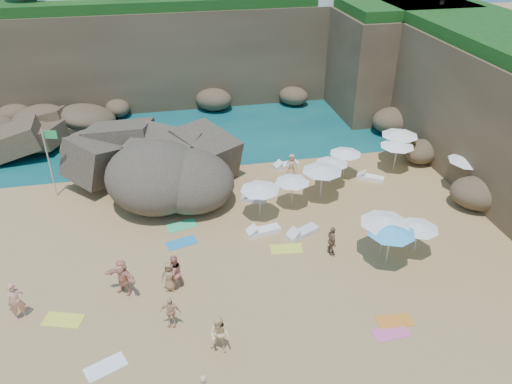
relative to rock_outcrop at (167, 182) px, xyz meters
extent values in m
plane|color=tan|center=(2.67, -8.68, 0.00)|extent=(120.00, 120.00, 0.00)
plane|color=#0C4751|center=(2.67, 21.32, 0.00)|extent=(120.00, 120.00, 0.00)
cube|color=brown|center=(4.67, 16.32, 4.00)|extent=(44.00, 8.00, 8.00)
cube|color=brown|center=(21.67, -0.68, 4.00)|extent=(8.00, 30.00, 8.00)
cube|color=brown|center=(19.67, 11.32, 4.00)|extent=(10.00, 12.00, 8.00)
cylinder|color=white|center=(-13.83, 21.32, 3.00)|extent=(0.10, 0.10, 6.00)
cylinder|color=white|center=(-12.33, 21.32, 3.00)|extent=(0.10, 0.10, 6.00)
cylinder|color=silver|center=(-6.69, -0.33, 2.20)|extent=(0.09, 0.09, 4.41)
cube|color=green|center=(-6.26, -0.33, 4.05)|extent=(0.75, 0.26, 0.50)
cylinder|color=silver|center=(5.01, -5.12, 1.00)|extent=(0.06, 0.06, 2.00)
cone|color=white|center=(5.01, -5.12, 1.95)|extent=(2.24, 2.24, 0.34)
cylinder|color=silver|center=(10.07, -2.64, 0.91)|extent=(0.05, 0.05, 1.82)
cone|color=white|center=(10.07, -2.64, 1.77)|extent=(2.04, 2.04, 0.31)
cylinder|color=silver|center=(11.38, -1.54, 0.91)|extent=(0.05, 0.05, 1.83)
cone|color=white|center=(11.38, -1.54, 1.78)|extent=(2.05, 2.05, 0.31)
cylinder|color=silver|center=(18.06, -4.74, 1.12)|extent=(0.07, 0.07, 2.25)
cone|color=silver|center=(18.06, -4.74, 2.19)|extent=(2.52, 2.52, 0.38)
cylinder|color=silver|center=(15.67, -0.31, 1.10)|extent=(0.06, 0.06, 2.20)
cone|color=white|center=(15.67, -0.31, 2.15)|extent=(2.47, 2.47, 0.38)
cylinder|color=silver|center=(7.10, -4.37, 0.91)|extent=(0.05, 0.05, 1.82)
cone|color=white|center=(7.10, -4.37, 1.77)|extent=(2.04, 2.04, 0.31)
cylinder|color=silver|center=(14.95, -1.48, 0.99)|extent=(0.06, 0.06, 1.99)
cone|color=white|center=(14.95, -1.48, 1.94)|extent=(2.23, 2.23, 0.34)
cylinder|color=silver|center=(9.00, -3.97, 1.07)|extent=(0.06, 0.06, 2.14)
cone|color=silver|center=(9.00, -3.97, 2.09)|extent=(2.40, 2.40, 0.37)
cylinder|color=silver|center=(11.99, -10.13, 0.90)|extent=(0.05, 0.05, 1.80)
cone|color=white|center=(11.99, -10.13, 1.76)|extent=(2.02, 2.02, 0.31)
cylinder|color=silver|center=(10.28, -10.56, 1.07)|extent=(0.06, 0.06, 2.13)
cone|color=#43AEE4|center=(10.28, -10.56, 2.08)|extent=(2.39, 2.39, 0.36)
cylinder|color=silver|center=(10.27, -9.87, 1.11)|extent=(0.06, 0.06, 2.22)
cone|color=silver|center=(10.27, -9.87, 2.17)|extent=(2.49, 2.49, 0.38)
cube|color=white|center=(8.02, 0.42, 0.14)|extent=(1.89, 1.06, 0.28)
cube|color=silver|center=(5.00, -3.42, 0.12)|extent=(1.62, 0.96, 0.24)
cube|color=white|center=(7.34, -1.93, 0.12)|extent=(1.62, 1.28, 0.25)
cube|color=white|center=(4.84, -6.77, 0.14)|extent=(1.94, 0.92, 0.29)
cube|color=white|center=(12.93, -2.37, 0.13)|extent=(1.75, 1.38, 0.26)
cube|color=silver|center=(6.88, -7.39, 0.15)|extent=(2.02, 1.41, 0.30)
cube|color=yellow|center=(-5.06, -11.32, 0.01)|extent=(1.86, 1.33, 0.03)
cube|color=white|center=(-3.13, -14.28, 0.01)|extent=(1.76, 1.35, 0.03)
cube|color=teal|center=(0.41, -6.75, 0.01)|extent=(1.74, 1.17, 0.03)
cube|color=#E15792|center=(8.54, -14.91, 0.01)|extent=(1.58, 0.86, 0.03)
cube|color=orange|center=(8.99, -14.31, 0.01)|extent=(1.62, 0.89, 0.03)
cube|color=#38C67F|center=(0.53, -5.16, 0.01)|extent=(1.84, 1.25, 0.03)
cube|color=#D6E13B|center=(5.72, -8.40, 0.01)|extent=(1.74, 1.02, 0.03)
imported|color=tan|center=(-6.86, -10.77, 0.95)|extent=(0.81, 0.68, 1.89)
imported|color=#BB715D|center=(-0.14, -10.17, 0.89)|extent=(1.09, 1.03, 1.78)
imported|color=tan|center=(1.70, 3.90, 0.95)|extent=(1.33, 0.90, 1.90)
imported|color=#896044|center=(7.84, -9.26, 0.82)|extent=(0.40, 0.96, 1.63)
imported|color=tan|center=(8.04, -0.83, 0.78)|extent=(0.86, 0.64, 1.56)
imported|color=tan|center=(1.29, 2.93, 0.87)|extent=(1.68, 1.03, 1.75)
imported|color=#E9AB84|center=(-0.46, -12.58, 0.18)|extent=(1.27, 1.68, 0.36)
imported|color=#9A714D|center=(-0.37, -10.27, 0.20)|extent=(1.05, 1.63, 0.40)
imported|color=tan|center=(-2.46, -10.06, 0.24)|extent=(2.42, 2.45, 0.48)
imported|color=#FAD18E|center=(1.37, -14.39, 0.33)|extent=(1.70, 1.92, 0.66)
camera|label=1|loc=(-0.09, -28.41, 15.84)|focal=35.00mm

